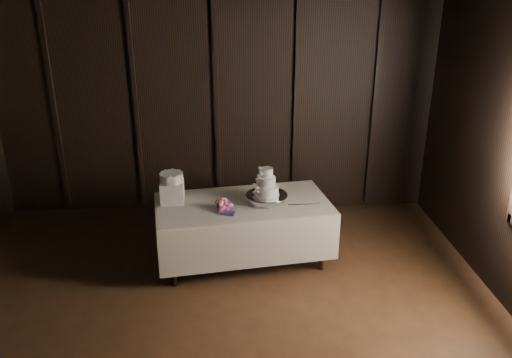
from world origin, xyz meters
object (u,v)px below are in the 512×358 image
(display_table, at_px, (243,229))
(bouquet, at_px, (223,205))
(wedding_cake, at_px, (265,185))
(small_cake, at_px, (171,177))
(cake_stand, at_px, (267,198))
(box_pedestal, at_px, (172,192))

(display_table, relative_size, bouquet, 5.88)
(wedding_cake, distance_m, small_cake, 1.06)
(cake_stand, distance_m, bouquet, 0.53)
(small_cake, bearing_deg, display_table, -4.10)
(display_table, distance_m, cake_stand, 0.48)
(display_table, bearing_deg, bouquet, -151.13)
(cake_stand, bearing_deg, wedding_cake, -150.26)
(wedding_cake, bearing_deg, small_cake, 157.86)
(display_table, distance_m, bouquet, 0.49)
(bouquet, distance_m, small_cake, 0.67)
(cake_stand, distance_m, box_pedestal, 1.09)
(bouquet, relative_size, small_cake, 1.38)
(cake_stand, xyz_separation_m, small_cake, (-1.08, 0.05, 0.26))
(small_cake, bearing_deg, wedding_cake, -3.25)
(cake_stand, distance_m, small_cake, 1.11)
(bouquet, xyz_separation_m, small_cake, (-0.58, 0.24, 0.25))
(cake_stand, height_order, bouquet, bouquet)
(bouquet, bearing_deg, wedding_cake, 20.23)
(cake_stand, bearing_deg, small_cake, 177.54)
(cake_stand, distance_m, wedding_cake, 0.18)
(box_pedestal, bearing_deg, small_cake, 0.00)
(wedding_cake, xyz_separation_m, bouquet, (-0.48, -0.18, -0.16))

